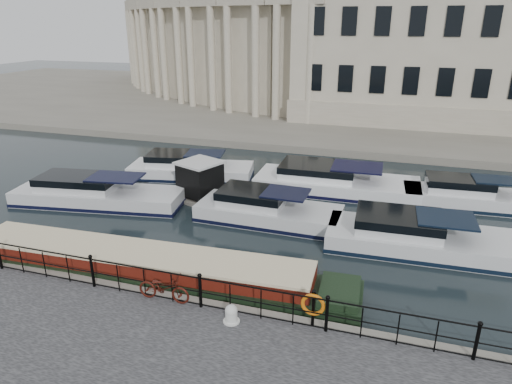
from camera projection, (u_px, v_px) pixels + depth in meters
ground_plane at (227, 285)px, 16.77m from camera, size 160.00×160.00×0.00m
far_bank at (350, 104)px, 51.46m from camera, size 120.00×42.00×0.55m
railing at (200, 289)px, 14.34m from camera, size 24.14×0.14×1.22m
civic_building at (340, 42)px, 45.52m from camera, size 53.55×31.84×16.85m
bicycle at (164, 288)px, 14.74m from camera, size 1.80×0.65×0.94m
mooring_bollard at (231, 314)px, 13.76m from camera, size 0.52×0.52×0.58m
life_ring_post at (313, 305)px, 13.37m from camera, size 0.73×0.20×1.20m
narrowboat at (138, 270)px, 17.03m from camera, size 16.51×2.94×1.60m
harbour_hut at (200, 182)px, 24.56m from camera, size 3.44×3.18×2.17m
cabin_cruisers at (284, 198)px, 23.96m from camera, size 27.08×9.47×1.99m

